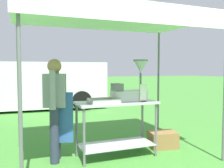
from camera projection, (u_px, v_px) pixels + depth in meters
name	position (u px, v px, depth m)	size (l,w,h in m)	color
ground_plane	(57.00, 109.00, 8.85)	(70.00, 70.00, 0.00)	#478E38
stall_canopy	(114.00, 22.00, 4.04)	(3.19, 2.12, 2.32)	slate
donut_cart	(116.00, 118.00, 4.04)	(1.33, 0.58, 0.92)	#B7B7BC
donut_tray	(104.00, 102.00, 3.87)	(0.47, 0.32, 0.07)	#B7B7BC
donut_fryer	(131.00, 87.00, 4.09)	(0.62, 0.28, 0.69)	#B7B7BC
menu_sign	(143.00, 94.00, 4.01)	(0.13, 0.05, 0.29)	black
vendor	(55.00, 104.00, 3.82)	(0.47, 0.53, 1.61)	#2D3347
supply_crate	(163.00, 140.00, 4.52)	(0.54, 0.43, 0.29)	olive
van_white	(35.00, 85.00, 8.96)	(5.06, 2.28, 1.69)	white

